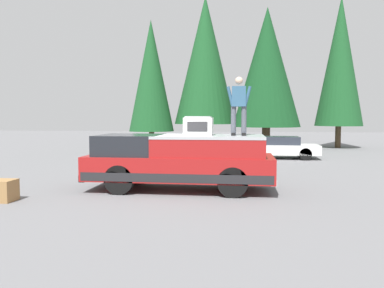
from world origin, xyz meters
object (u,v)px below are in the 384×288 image
at_px(parked_car_black, 183,146).
at_px(person_on_truck_bed, 239,104).
at_px(pickup_truck, 180,161).
at_px(parked_car_white, 279,147).
at_px(wooden_crate, 4,191).
at_px(compressor_unit, 199,126).

bearing_deg(parked_car_black, person_on_truck_bed, -161.87).
bearing_deg(pickup_truck, parked_car_white, -22.35).
height_order(pickup_truck, parked_car_white, pickup_truck).
xyz_separation_m(pickup_truck, person_on_truck_bed, (-0.06, -1.73, 1.68)).
bearing_deg(wooden_crate, parked_car_black, -14.30).
bearing_deg(person_on_truck_bed, parked_car_white, -12.48).
xyz_separation_m(compressor_unit, parked_car_black, (9.34, 1.92, -1.35)).
height_order(pickup_truck, compressor_unit, compressor_unit).
height_order(parked_car_white, parked_car_black, same).
xyz_separation_m(parked_car_white, wooden_crate, (-11.31, 8.09, -0.30)).
bearing_deg(compressor_unit, parked_car_black, 11.59).
bearing_deg(pickup_truck, person_on_truck_bed, -92.10).
relative_size(parked_car_white, wooden_crate, 7.32).
xyz_separation_m(pickup_truck, compressor_unit, (0.07, -0.54, 1.05)).
height_order(person_on_truck_bed, wooden_crate, person_on_truck_bed).
bearing_deg(person_on_truck_bed, wooden_crate, 108.80).
bearing_deg(person_on_truck_bed, parked_car_black, 18.13).
xyz_separation_m(person_on_truck_bed, parked_car_black, (9.47, 3.10, -1.97)).
height_order(parked_car_white, wooden_crate, parked_car_white).
relative_size(compressor_unit, parked_car_white, 0.20).
relative_size(parked_car_white, parked_car_black, 1.00).
height_order(compressor_unit, parked_car_black, compressor_unit).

